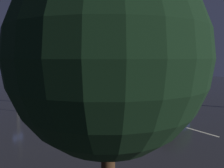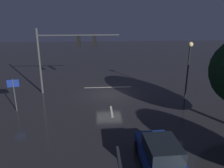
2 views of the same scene
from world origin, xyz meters
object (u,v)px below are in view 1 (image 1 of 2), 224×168
street_lamp_left_kerb (130,65)px  tree_left_far (174,62)px  car_approaching (162,103)px  traffic_signal_assembly (40,60)px  tree_right_near (108,59)px  route_sign (15,89)px

street_lamp_left_kerb → tree_left_far: (-1.35, 5.97, 0.43)m
car_approaching → traffic_signal_assembly: bearing=-63.2°
street_lamp_left_kerb → tree_left_far: 6.13m
car_approaching → street_lamp_left_kerb: (-5.17, -9.88, 2.83)m
car_approaching → tree_right_near: size_ratio=0.63×
street_lamp_left_kerb → tree_left_far: size_ratio=0.81×
route_sign → traffic_signal_assembly: bearing=-131.2°
car_approaching → route_sign: bearing=-38.8°
car_approaching → tree_left_far: tree_left_far is taller
car_approaching → route_sign: size_ratio=1.63×
traffic_signal_assembly → tree_left_far: (-12.59, 8.11, -0.31)m
route_sign → tree_right_near: bearing=84.0°
street_lamp_left_kerb → tree_right_near: (16.55, 17.67, 0.98)m
traffic_signal_assembly → route_sign: 6.07m
route_sign → car_approaching: bearing=141.2°
tree_right_near → tree_left_far: tree_right_near is taller
traffic_signal_assembly → street_lamp_left_kerb: traffic_signal_assembly is taller
car_approaching → tree_left_far: 8.28m
car_approaching → street_lamp_left_kerb: street_lamp_left_kerb is taller
traffic_signal_assembly → car_approaching: (-6.07, 12.03, -3.57)m
street_lamp_left_kerb → tree_left_far: bearing=102.8°
traffic_signal_assembly → route_sign: bearing=48.8°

